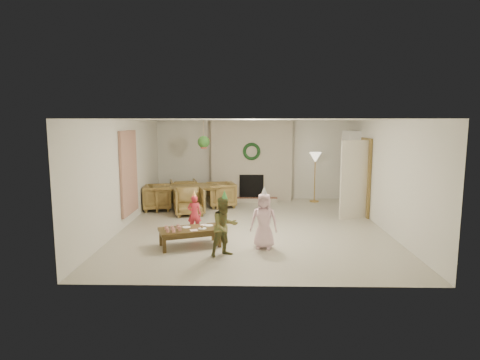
{
  "coord_description": "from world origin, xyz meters",
  "views": [
    {
      "loc": [
        -0.09,
        -9.25,
        2.45
      ],
      "look_at": [
        -0.3,
        0.4,
        1.05
      ],
      "focal_mm": 30.01,
      "sensor_mm": 36.0,
      "label": 1
    }
  ],
  "objects_px": {
    "child_plaid": "(225,227)",
    "dining_chair_far": "(183,191)",
    "dining_table": "(186,197)",
    "dining_chair_left": "(157,197)",
    "coffee_table_top": "(190,230)",
    "dining_chair_right": "(221,195)",
    "child_red": "(194,214)",
    "child_pink": "(264,221)",
    "dining_chair_near": "(189,202)"
  },
  "relations": [
    {
      "from": "dining_chair_near",
      "to": "child_red",
      "type": "xyz_separation_m",
      "value": [
        0.38,
        -1.75,
        0.07
      ]
    },
    {
      "from": "dining_table",
      "to": "dining_chair_right",
      "type": "bearing_deg",
      "value": 0.0
    },
    {
      "from": "dining_table",
      "to": "child_red",
      "type": "distance_m",
      "value": 2.61
    },
    {
      "from": "coffee_table_top",
      "to": "child_plaid",
      "type": "distance_m",
      "value": 0.93
    },
    {
      "from": "dining_table",
      "to": "dining_chair_left",
      "type": "xyz_separation_m",
      "value": [
        -0.79,
        -0.2,
        0.03
      ]
    },
    {
      "from": "coffee_table_top",
      "to": "dining_chair_right",
      "type": "bearing_deg",
      "value": 64.41
    },
    {
      "from": "dining_table",
      "to": "child_plaid",
      "type": "bearing_deg",
      "value": -86.16
    },
    {
      "from": "coffee_table_top",
      "to": "child_plaid",
      "type": "relative_size",
      "value": 1.08
    },
    {
      "from": "dining_chair_left",
      "to": "child_pink",
      "type": "xyz_separation_m",
      "value": [
        2.87,
        -3.38,
        0.19
      ]
    },
    {
      "from": "dining_chair_near",
      "to": "child_pink",
      "type": "height_order",
      "value": "child_pink"
    },
    {
      "from": "dining_chair_right",
      "to": "child_plaid",
      "type": "bearing_deg",
      "value": -9.69
    },
    {
      "from": "dining_chair_far",
      "to": "dining_chair_left",
      "type": "relative_size",
      "value": 1.0
    },
    {
      "from": "coffee_table_top",
      "to": "child_pink",
      "type": "height_order",
      "value": "child_pink"
    },
    {
      "from": "dining_chair_left",
      "to": "dining_table",
      "type": "bearing_deg",
      "value": -90.0
    },
    {
      "from": "dining_table",
      "to": "child_red",
      "type": "bearing_deg",
      "value": -91.55
    },
    {
      "from": "dining_chair_near",
      "to": "dining_chair_far",
      "type": "relative_size",
      "value": 1.0
    },
    {
      "from": "dining_chair_right",
      "to": "child_red",
      "type": "bearing_deg",
      "value": -22.64
    },
    {
      "from": "child_red",
      "to": "dining_chair_far",
      "type": "bearing_deg",
      "value": -73.64
    },
    {
      "from": "dining_chair_left",
      "to": "child_red",
      "type": "bearing_deg",
      "value": -164.1
    },
    {
      "from": "dining_chair_far",
      "to": "dining_chair_near",
      "type": "bearing_deg",
      "value": 90.0
    },
    {
      "from": "dining_table",
      "to": "dining_chair_near",
      "type": "bearing_deg",
      "value": -90.0
    },
    {
      "from": "dining_chair_near",
      "to": "dining_chair_far",
      "type": "distance_m",
      "value": 1.62
    },
    {
      "from": "dining_chair_left",
      "to": "dining_chair_far",
      "type": "bearing_deg",
      "value": -45.0
    },
    {
      "from": "child_red",
      "to": "child_pink",
      "type": "height_order",
      "value": "child_pink"
    },
    {
      "from": "dining_chair_near",
      "to": "dining_chair_right",
      "type": "height_order",
      "value": "same"
    },
    {
      "from": "dining_chair_far",
      "to": "coffee_table_top",
      "type": "bearing_deg",
      "value": 86.38
    },
    {
      "from": "dining_chair_far",
      "to": "dining_table",
      "type": "bearing_deg",
      "value": 90.0
    },
    {
      "from": "dining_chair_left",
      "to": "child_pink",
      "type": "bearing_deg",
      "value": -154.18
    },
    {
      "from": "dining_chair_near",
      "to": "child_plaid",
      "type": "height_order",
      "value": "child_plaid"
    },
    {
      "from": "dining_chair_right",
      "to": "child_red",
      "type": "relative_size",
      "value": 0.92
    },
    {
      "from": "child_red",
      "to": "child_pink",
      "type": "bearing_deg",
      "value": 148.15
    },
    {
      "from": "dining_chair_right",
      "to": "coffee_table_top",
      "type": "distance_m",
      "value": 3.78
    },
    {
      "from": "child_plaid",
      "to": "dining_table",
      "type": "bearing_deg",
      "value": 75.3
    },
    {
      "from": "dining_chair_left",
      "to": "child_plaid",
      "type": "xyz_separation_m",
      "value": [
        2.13,
        -3.86,
        0.19
      ]
    },
    {
      "from": "dining_chair_left",
      "to": "dining_chair_right",
      "type": "bearing_deg",
      "value": -90.0
    },
    {
      "from": "dining_chair_left",
      "to": "child_red",
      "type": "xyz_separation_m",
      "value": [
        1.37,
        -2.34,
        0.07
      ]
    },
    {
      "from": "dining_table",
      "to": "coffee_table_top",
      "type": "distance_m",
      "value": 3.56
    },
    {
      "from": "coffee_table_top",
      "to": "child_pink",
      "type": "relative_size",
      "value": 1.09
    },
    {
      "from": "dining_chair_left",
      "to": "coffee_table_top",
      "type": "xyz_separation_m",
      "value": [
        1.41,
        -3.31,
        -0.02
      ]
    },
    {
      "from": "dining_chair_right",
      "to": "child_red",
      "type": "xyz_separation_m",
      "value": [
        -0.4,
        -2.79,
        0.07
      ]
    },
    {
      "from": "dining_chair_right",
      "to": "coffee_table_top",
      "type": "bearing_deg",
      "value": -19.97
    },
    {
      "from": "dining_chair_right",
      "to": "dining_chair_left",
      "type": "bearing_deg",
      "value": -90.0
    },
    {
      "from": "coffee_table_top",
      "to": "child_red",
      "type": "distance_m",
      "value": 0.98
    },
    {
      "from": "child_plaid",
      "to": "dining_chair_far",
      "type": "bearing_deg",
      "value": 74.68
    },
    {
      "from": "dining_table",
      "to": "child_pink",
      "type": "relative_size",
      "value": 1.69
    },
    {
      "from": "dining_chair_near",
      "to": "dining_table",
      "type": "bearing_deg",
      "value": 90.0
    },
    {
      "from": "child_plaid",
      "to": "dining_chair_left",
      "type": "bearing_deg",
      "value": 85.9
    },
    {
      "from": "dining_table",
      "to": "child_red",
      "type": "relative_size",
      "value": 2.16
    },
    {
      "from": "child_pink",
      "to": "dining_chair_left",
      "type": "bearing_deg",
      "value": 141.43
    },
    {
      "from": "child_red",
      "to": "child_pink",
      "type": "relative_size",
      "value": 0.78
    }
  ]
}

